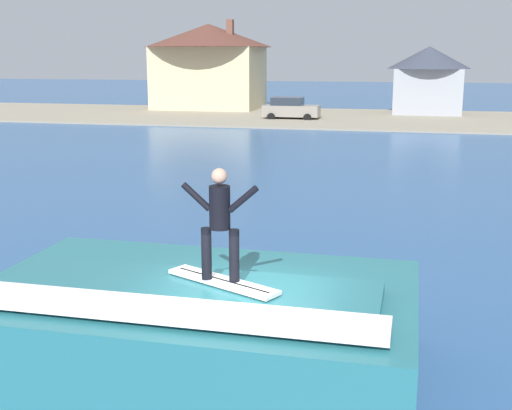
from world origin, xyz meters
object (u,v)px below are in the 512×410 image
(car_near_shore, at_px, (290,108))
(house_small_cottage, at_px, (428,77))
(house_with_chimney, at_px, (209,60))
(wave_crest, at_px, (196,328))
(surfboard, at_px, (223,282))
(surfer, at_px, (220,218))

(car_near_shore, distance_m, house_small_cottage, 13.56)
(house_with_chimney, bearing_deg, car_near_shore, -42.52)
(car_near_shore, bearing_deg, house_small_cottage, 34.93)
(car_near_shore, relative_size, house_small_cottage, 0.64)
(wave_crest, height_order, house_with_chimney, house_with_chimney)
(car_near_shore, bearing_deg, surfboard, -80.75)
(surfboard, xyz_separation_m, house_with_chimney, (-17.02, 53.55, 3.02))
(house_small_cottage, bearing_deg, car_near_shore, -145.07)
(wave_crest, height_order, house_small_cottage, house_small_cottage)
(surfboard, xyz_separation_m, house_small_cottage, (3.67, 52.24, 1.64))
(wave_crest, height_order, surfboard, surfboard)
(wave_crest, relative_size, house_small_cottage, 0.97)
(wave_crest, relative_size, car_near_shore, 1.53)
(car_near_shore, height_order, house_with_chimney, house_with_chimney)
(surfboard, distance_m, house_with_chimney, 56.27)
(house_with_chimney, bearing_deg, surfer, -72.39)
(surfer, height_order, house_with_chimney, house_with_chimney)
(car_near_shore, relative_size, house_with_chimney, 0.37)
(house_with_chimney, distance_m, house_small_cottage, 20.78)
(surfboard, relative_size, house_with_chimney, 0.16)
(surfer, xyz_separation_m, house_with_chimney, (-17.00, 53.56, 2.01))
(surfer, bearing_deg, surfboard, 22.49)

